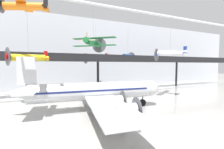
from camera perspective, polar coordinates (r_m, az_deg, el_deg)
name	(u,v)px	position (r m, az deg, el deg)	size (l,w,h in m)	color
ground_plane	(160,125)	(21.57, 17.74, -17.85)	(260.00, 260.00, 0.00)	#9E9B96
hangar_back_wall	(88,54)	(53.84, -9.08, 7.90)	(140.00, 3.00, 23.70)	silver
mezzanine_walkway	(99,61)	(42.20, -4.99, 5.32)	(110.00, 3.20, 10.75)	black
ceiling_truss_beam	(113,7)	(35.29, 0.40, 24.22)	(120.00, 0.60, 0.60)	silver
airliner_silver_main	(93,92)	(25.94, -7.39, -6.45)	(25.76, 29.40, 9.08)	silver
suspended_plane_cream_biplane	(96,58)	(44.60, -6.17, 6.15)	(7.54, 7.73, 11.50)	beige
suspended_plane_white_twin	(170,54)	(40.24, 21.29, 7.46)	(8.80, 7.92, 10.96)	silver
suspended_plane_yellow_lowwing	(29,58)	(34.91, -29.15, 5.57)	(8.33, 9.47, 12.03)	yellow
suspended_plane_orange_highwing	(24,6)	(23.21, -30.46, 21.64)	(5.68, 6.92, 5.81)	orange
suspended_plane_green_biplane	(93,43)	(31.84, -7.08, 11.95)	(8.25, 7.76, 9.16)	#1E6B33
suspended_plane_blue_trainer	(128,56)	(47.49, 6.08, 7.16)	(5.86, 6.36, 10.26)	#1E4CAD
stanchion_barrier	(174,112)	(26.68, 22.68, -13.00)	(0.36, 0.36, 1.08)	#B2B5BA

